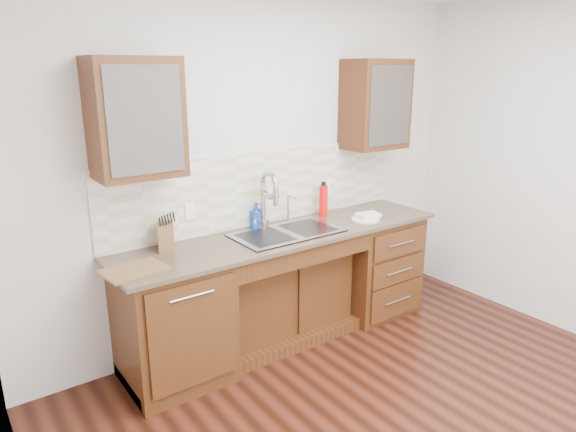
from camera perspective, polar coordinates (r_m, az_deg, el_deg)
wall_back at (r=4.13m, az=-3.25°, el=5.26°), size 4.00×0.10×2.70m
wall_left at (r=1.81m, az=-28.62°, el=-11.58°), size 0.10×3.50×2.70m
base_cabinet_left at (r=3.71m, az=-12.63°, el=-11.37°), size 0.70×0.62×0.88m
base_cabinet_center at (r=4.23m, az=-1.04°, el=-8.75°), size 1.20×0.44×0.70m
base_cabinet_right at (r=4.69m, az=9.22°, el=-5.16°), size 0.70×0.62×0.88m
countertop at (r=3.94m, az=-0.21°, el=-2.08°), size 2.70×0.65×0.03m
backsplash at (r=4.11m, az=-2.76°, el=3.15°), size 2.70×0.02×0.59m
sink at (r=3.96m, az=-0.08°, el=-3.10°), size 0.84×0.46×0.19m
faucet at (r=4.02m, az=-2.81°, el=1.44°), size 0.04×0.04×0.40m
filter_tap at (r=4.18m, az=0.01°, el=0.92°), size 0.02×0.02×0.24m
upper_cabinet_left at (r=3.41m, az=-16.59°, el=10.37°), size 0.55×0.34×0.75m
upper_cabinet_right at (r=4.56m, az=9.67°, el=12.11°), size 0.55×0.34×0.75m
outlet_left at (r=3.82m, az=-10.84°, el=0.53°), size 0.08×0.01×0.12m
outlet_right at (r=4.50m, az=4.32°, el=3.15°), size 0.08×0.01×0.12m
soap_bottle at (r=4.07m, az=-3.53°, el=0.14°), size 0.10×0.10×0.20m
water_bottle at (r=4.35m, az=3.95°, el=1.68°), size 0.09×0.09×0.27m
plate at (r=4.31m, az=8.60°, el=-0.38°), size 0.28×0.28×0.01m
dish_towel at (r=4.35m, az=8.88°, el=0.10°), size 0.20×0.16×0.03m
knife_block at (r=3.65m, az=-13.42°, el=-2.22°), size 0.16×0.20×0.19m
cutting_board at (r=3.35m, az=-16.71°, el=-5.78°), size 0.41×0.31×0.02m
cup_left_a at (r=3.40m, az=-17.27°, el=9.42°), size 0.13×0.13×0.10m
cup_left_b at (r=3.47m, az=-14.28°, el=9.76°), size 0.13×0.13×0.10m
cup_right_a at (r=4.53m, az=9.24°, el=11.43°), size 0.15×0.15×0.09m
cup_right_b at (r=4.63m, az=10.51°, el=11.41°), size 0.10×0.10×0.08m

